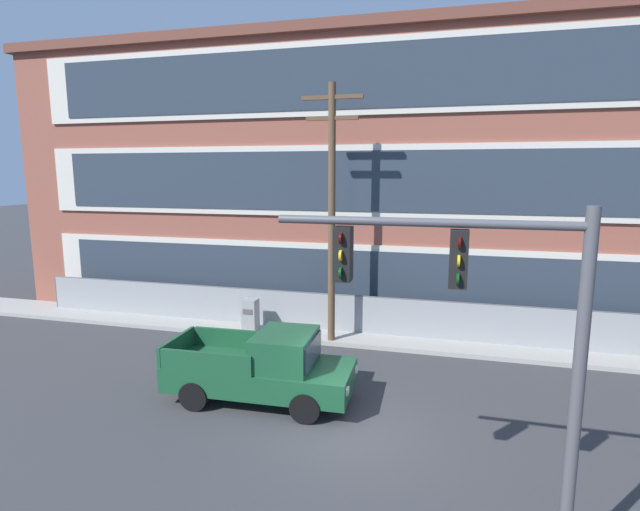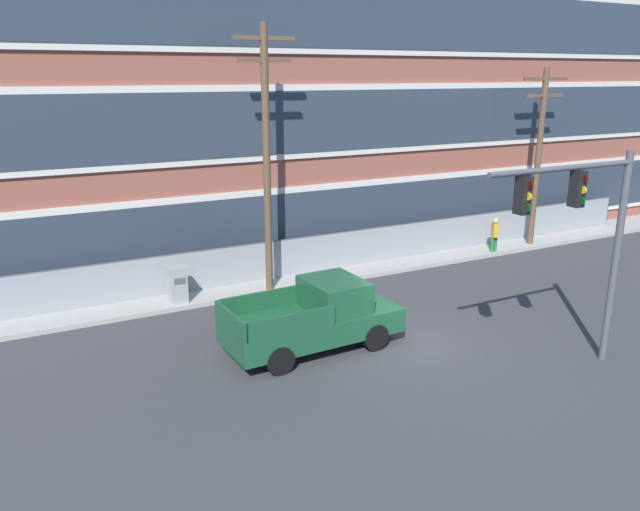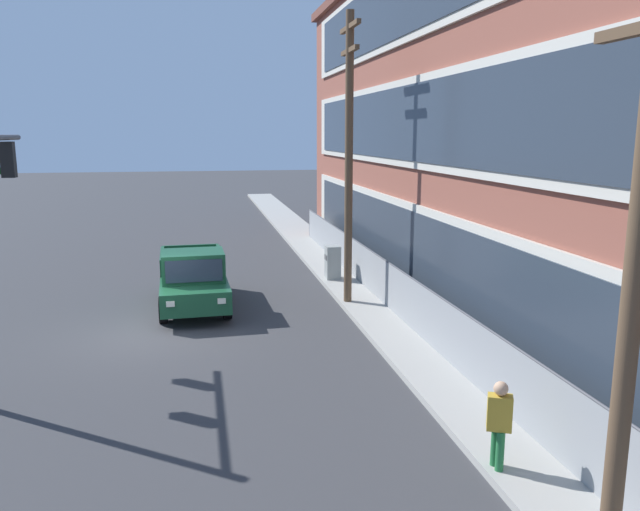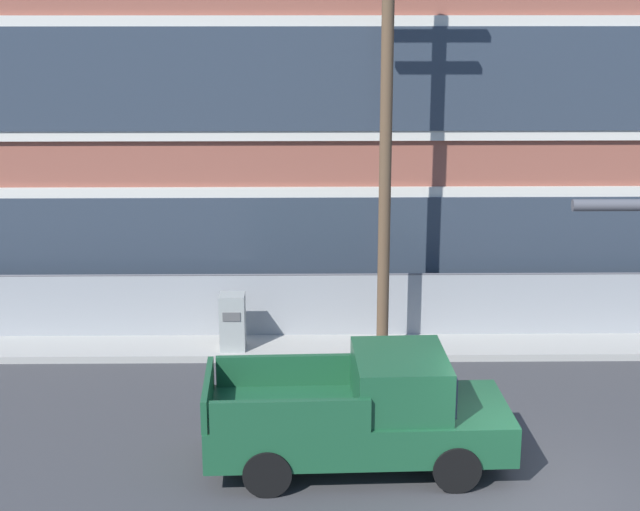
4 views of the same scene
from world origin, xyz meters
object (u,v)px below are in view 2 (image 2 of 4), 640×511
utility_pole_midblock (539,150)px  electrical_cabinet (178,287)px  traffic_signal_mast (586,222)px  pickup_truck_dark_green (316,318)px  utility_pole_near_corner (267,153)px  pedestrian_near_cabinet (495,234)px

utility_pole_midblock → electrical_cabinet: utility_pole_midblock is taller
traffic_signal_mast → electrical_cabinet: size_ratio=4.09×
traffic_signal_mast → electrical_cabinet: bearing=129.9°
traffic_signal_mast → utility_pole_midblock: (8.50, 9.69, 0.34)m
pickup_truck_dark_green → utility_pole_near_corner: utility_pole_near_corner is taller
utility_pole_near_corner → pedestrian_near_cabinet: bearing=-0.2°
utility_pole_near_corner → traffic_signal_mast: bearing=-63.2°
traffic_signal_mast → pickup_truck_dark_green: 7.71m
utility_pole_midblock → pedestrian_near_cabinet: utility_pole_midblock is taller
pedestrian_near_cabinet → utility_pole_near_corner: bearing=179.8°
traffic_signal_mast → utility_pole_midblock: size_ratio=0.73×
utility_pole_near_corner → utility_pole_midblock: bearing=1.0°
utility_pole_near_corner → electrical_cabinet: bearing=176.3°
utility_pole_near_corner → electrical_cabinet: (-3.32, 0.21, -4.40)m
utility_pole_midblock → electrical_cabinet: bearing=-179.9°
utility_pole_midblock → pickup_truck_dark_green: bearing=-159.3°
utility_pole_near_corner → utility_pole_midblock: utility_pole_near_corner is taller
utility_pole_near_corner → utility_pole_midblock: (13.27, 0.23, -0.64)m
utility_pole_near_corner → electrical_cabinet: size_ratio=6.54×
traffic_signal_mast → pickup_truck_dark_green: (-5.46, 4.42, -3.18)m
utility_pole_near_corner → electrical_cabinet: utility_pole_near_corner is taller
traffic_signal_mast → utility_pole_near_corner: utility_pole_near_corner is taller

